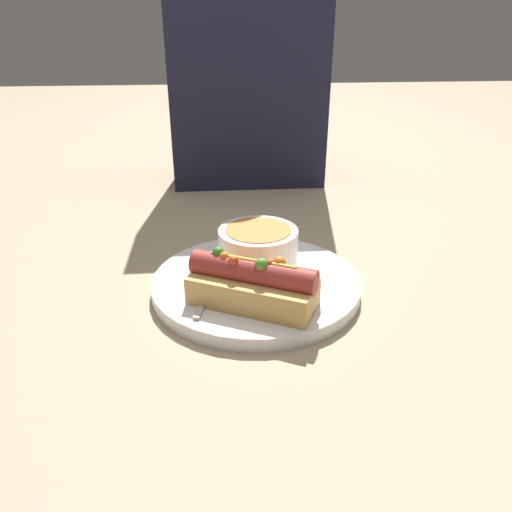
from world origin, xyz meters
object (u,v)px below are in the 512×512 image
(spoon, at_px, (220,263))
(soup_bowl, at_px, (258,244))
(seated_diner, at_px, (247,55))
(hot_dog, at_px, (253,284))

(spoon, bearing_deg, soup_bowl, -71.77)
(spoon, distance_m, seated_diner, 0.48)
(hot_dog, relative_size, spoon, 0.88)
(soup_bowl, bearing_deg, hot_dog, -98.46)
(hot_dog, height_order, soup_bowl, hot_dog)
(hot_dog, height_order, spoon, hot_dog)
(soup_bowl, relative_size, spoon, 0.60)
(soup_bowl, height_order, seated_diner, seated_diner)
(hot_dog, relative_size, seated_diner, 0.28)
(soup_bowl, bearing_deg, seated_diner, 87.78)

